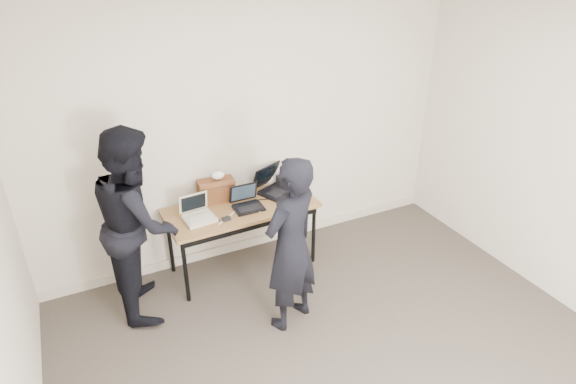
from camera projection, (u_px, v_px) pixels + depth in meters
room at (384, 245)px, 3.07m from camera, size 4.60×4.60×2.80m
desk at (242, 212)px, 4.81m from camera, size 1.52×0.70×0.72m
laptop_beige at (198, 215)px, 4.56m from camera, size 0.31×0.30×0.23m
laptop_center at (247, 202)px, 4.77m from camera, size 0.29×0.28×0.22m
laptop_right at (274, 186)px, 5.07m from camera, size 0.47×0.47×0.27m
leather_satchel at (216, 190)px, 4.83m from camera, size 0.37×0.20×0.25m
tissue at (218, 175)px, 4.77m from camera, size 0.13×0.10×0.08m
equipment_box at (290, 181)px, 5.14m from camera, size 0.26×0.23×0.13m
power_brick at (226, 219)px, 4.55m from camera, size 0.08×0.05×0.03m
cables at (246, 206)px, 4.80m from camera, size 1.14×0.50×0.01m
person_typist at (291, 246)px, 4.03m from camera, size 0.69×0.59×1.61m
person_observer at (137, 222)px, 4.22m from camera, size 0.77×0.93×1.77m
baseboard at (256, 241)px, 5.46m from camera, size 4.50×0.03×0.10m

